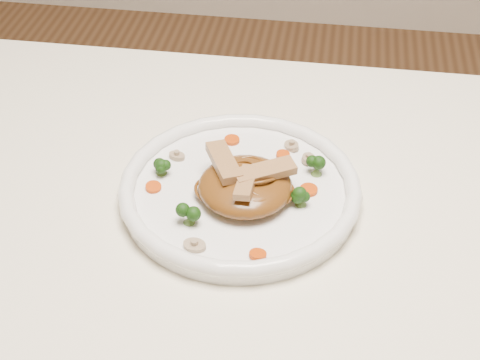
# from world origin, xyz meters

# --- Properties ---
(table) EXTENTS (1.20, 0.80, 0.75)m
(table) POSITION_xyz_m (0.00, 0.00, 0.65)
(table) COLOR white
(table) RESTS_ON ground
(plate) EXTENTS (0.38, 0.38, 0.02)m
(plate) POSITION_xyz_m (-0.09, 0.06, 0.76)
(plate) COLOR white
(plate) RESTS_ON table
(noodle_mound) EXTENTS (0.12, 0.12, 0.04)m
(noodle_mound) POSITION_xyz_m (-0.08, 0.04, 0.78)
(noodle_mound) COLOR #5E3111
(noodle_mound) RESTS_ON plate
(chicken_a) EXTENTS (0.08, 0.06, 0.01)m
(chicken_a) POSITION_xyz_m (-0.06, 0.05, 0.80)
(chicken_a) COLOR tan
(chicken_a) RESTS_ON noodle_mound
(chicken_b) EXTENTS (0.06, 0.08, 0.01)m
(chicken_b) POSITION_xyz_m (-0.11, 0.06, 0.80)
(chicken_b) COLOR tan
(chicken_b) RESTS_ON noodle_mound
(chicken_c) EXTENTS (0.02, 0.06, 0.01)m
(chicken_c) POSITION_xyz_m (-0.08, 0.03, 0.80)
(chicken_c) COLOR tan
(chicken_c) RESTS_ON noodle_mound
(broccoli_0) EXTENTS (0.04, 0.04, 0.03)m
(broccoli_0) POSITION_xyz_m (0.00, 0.10, 0.78)
(broccoli_0) COLOR #17430E
(broccoli_0) RESTS_ON plate
(broccoli_1) EXTENTS (0.03, 0.03, 0.03)m
(broccoli_1) POSITION_xyz_m (-0.19, 0.07, 0.78)
(broccoli_1) COLOR #17430E
(broccoli_1) RESTS_ON plate
(broccoli_2) EXTENTS (0.02, 0.02, 0.03)m
(broccoli_2) POSITION_xyz_m (-0.14, -0.01, 0.78)
(broccoli_2) COLOR #17430E
(broccoli_2) RESTS_ON plate
(broccoli_3) EXTENTS (0.02, 0.02, 0.03)m
(broccoli_3) POSITION_xyz_m (-0.01, 0.04, 0.78)
(broccoli_3) COLOR #17430E
(broccoli_3) RESTS_ON plate
(carrot_0) EXTENTS (0.02, 0.02, 0.00)m
(carrot_0) POSITION_xyz_m (-0.04, 0.13, 0.77)
(carrot_0) COLOR #C63607
(carrot_0) RESTS_ON plate
(carrot_1) EXTENTS (0.02, 0.02, 0.00)m
(carrot_1) POSITION_xyz_m (-0.20, 0.04, 0.77)
(carrot_1) COLOR #C63607
(carrot_1) RESTS_ON plate
(carrot_2) EXTENTS (0.03, 0.03, 0.00)m
(carrot_2) POSITION_xyz_m (-0.01, 0.06, 0.77)
(carrot_2) COLOR #C63607
(carrot_2) RESTS_ON plate
(carrot_3) EXTENTS (0.02, 0.02, 0.00)m
(carrot_3) POSITION_xyz_m (-0.11, 0.15, 0.77)
(carrot_3) COLOR #C63607
(carrot_3) RESTS_ON plate
(carrot_4) EXTENTS (0.02, 0.02, 0.00)m
(carrot_4) POSITION_xyz_m (-0.05, -0.05, 0.77)
(carrot_4) COLOR #C63607
(carrot_4) RESTS_ON plate
(mushroom_0) EXTENTS (0.03, 0.03, 0.01)m
(mushroom_0) POSITION_xyz_m (-0.13, -0.05, 0.77)
(mushroom_0) COLOR tan
(mushroom_0) RESTS_ON plate
(mushroom_1) EXTENTS (0.03, 0.03, 0.01)m
(mushroom_1) POSITION_xyz_m (-0.01, 0.13, 0.77)
(mushroom_1) COLOR tan
(mushroom_1) RESTS_ON plate
(mushroom_2) EXTENTS (0.03, 0.03, 0.01)m
(mushroom_2) POSITION_xyz_m (-0.18, 0.11, 0.77)
(mushroom_2) COLOR tan
(mushroom_2) RESTS_ON plate
(mushroom_3) EXTENTS (0.03, 0.03, 0.01)m
(mushroom_3) POSITION_xyz_m (-0.04, 0.15, 0.77)
(mushroom_3) COLOR tan
(mushroom_3) RESTS_ON plate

